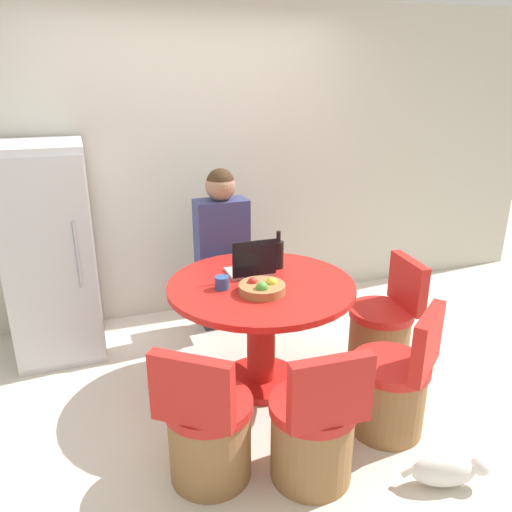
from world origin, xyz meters
TOP-DOWN VIEW (x-y plane):
  - ground_plane at (0.00, 0.00)m, footprint 12.00×12.00m
  - wall_back at (0.00, 1.50)m, footprint 7.00×0.06m
  - refrigerator at (-1.18, 1.10)m, footprint 0.60×0.71m
  - dining_table at (0.10, 0.14)m, footprint 1.20×1.20m
  - chair_right_side at (0.99, 0.06)m, footprint 0.46×0.45m
  - chair_near_right_corner at (0.65, -0.56)m, footprint 0.52×0.52m
  - chair_near_camera at (0.06, -0.75)m, footprint 0.45×0.45m
  - chair_near_left_corner at (-0.45, -0.57)m, footprint 0.52×0.52m
  - person_seated at (0.06, 0.96)m, footprint 0.40×0.37m
  - laptop at (0.08, 0.30)m, footprint 0.30×0.22m
  - fruit_bowl at (0.05, -0.00)m, footprint 0.29×0.29m
  - coffee_cup at (-0.16, 0.14)m, footprint 0.09×0.09m
  - bottle at (0.30, 0.36)m, footprint 0.07×0.07m
  - cat at (0.68, -1.04)m, footprint 0.44×0.22m

SIDE VIEW (x-z plane):
  - ground_plane at x=0.00m, z-range 0.00..0.00m
  - cat at x=0.68m, z-range 0.00..0.18m
  - chair_right_side at x=0.99m, z-range -0.13..0.68m
  - chair_near_right_corner at x=0.65m, z-range -0.13..0.68m
  - chair_near_camera at x=0.06m, z-range -0.13..0.68m
  - chair_near_left_corner at x=-0.45m, z-range -0.13..0.68m
  - dining_table at x=0.10m, z-range 0.16..0.91m
  - person_seated at x=0.06m, z-range 0.08..1.44m
  - fruit_bowl at x=0.05m, z-range 0.73..0.83m
  - refrigerator at x=-1.18m, z-range 0.00..1.57m
  - coffee_cup at x=-0.16m, z-range 0.75..0.83m
  - laptop at x=0.08m, z-range 0.68..0.93m
  - bottle at x=0.30m, z-range 0.72..0.98m
  - wall_back at x=0.00m, z-range 0.00..2.60m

